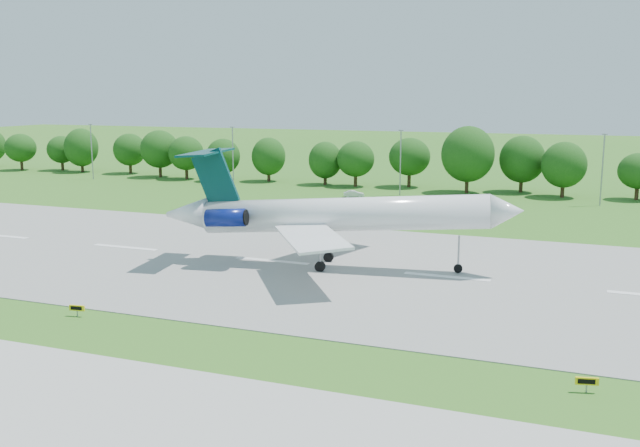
{
  "coord_description": "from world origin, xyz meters",
  "views": [
    {
      "loc": [
        13.42,
        -46.79,
        18.94
      ],
      "look_at": [
        -11.45,
        18.0,
        6.17
      ],
      "focal_mm": 40.0,
      "sensor_mm": 36.0,
      "label": 1
    }
  ],
  "objects": [
    {
      "name": "ground",
      "position": [
        0.0,
        0.0,
        0.0
      ],
      "size": [
        600.0,
        600.0,
        0.0
      ],
      "primitive_type": "plane",
      "color": "#2A6A1C",
      "rests_on": "ground"
    },
    {
      "name": "runway",
      "position": [
        0.0,
        25.0,
        0.04
      ],
      "size": [
        400.0,
        45.0,
        0.08
      ],
      "primitive_type": "cube",
      "color": "gray",
      "rests_on": "ground"
    },
    {
      "name": "airliner",
      "position": [
        -13.39,
        24.7,
        6.02
      ],
      "size": [
        39.59,
        28.52,
        12.95
      ],
      "rotation": [
        0.0,
        -0.06,
        0.15
      ],
      "color": "white",
      "rests_on": "ground"
    },
    {
      "name": "taxi_sign_left",
      "position": [
        -27.12,
        0.57,
        0.73
      ],
      "size": [
        1.42,
        0.36,
        0.99
      ],
      "rotation": [
        0.0,
        0.0,
        0.15
      ],
      "color": "gray",
      "rests_on": "ground"
    },
    {
      "name": "service_vehicle_b",
      "position": [
        -5.88,
        73.1,
        0.57
      ],
      "size": [
        3.54,
        2.08,
        1.13
      ],
      "primitive_type": "imported",
      "rotation": [
        0.0,
        0.0,
        1.81
      ],
      "color": "white",
      "rests_on": "ground"
    },
    {
      "name": "tree_line",
      "position": [
        0.0,
        92.0,
        6.19
      ],
      "size": [
        288.4,
        8.4,
        10.4
      ],
      "color": "#382314",
      "rests_on": "ground"
    },
    {
      "name": "taxi_sign_centre",
      "position": [
        13.98,
        -0.58,
        0.76
      ],
      "size": [
        1.46,
        0.5,
        1.03
      ],
      "rotation": [
        0.0,
        0.0,
        0.23
      ],
      "color": "gray",
      "rests_on": "ground"
    },
    {
      "name": "service_vehicle_a",
      "position": [
        -27.26,
        76.53,
        0.62
      ],
      "size": [
        3.96,
        2.6,
        1.23
      ],
      "primitive_type": "imported",
      "rotation": [
        0.0,
        0.0,
        1.95
      ],
      "color": "silver",
      "rests_on": "ground"
    },
    {
      "name": "light_poles",
      "position": [
        -2.5,
        82.0,
        6.34
      ],
      "size": [
        175.9,
        0.25,
        12.19
      ],
      "color": "gray",
      "rests_on": "ground"
    }
  ]
}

